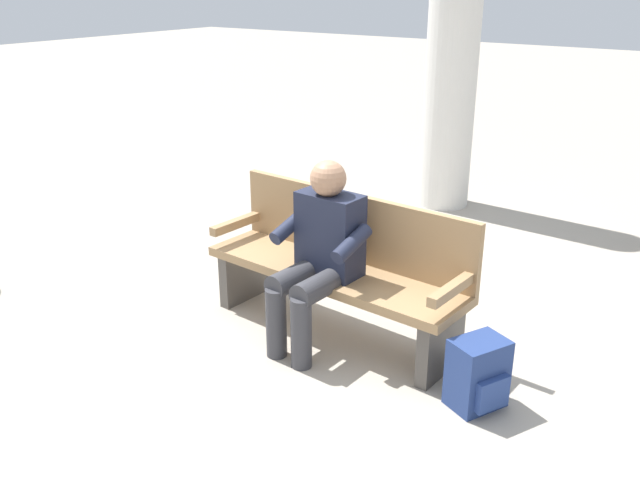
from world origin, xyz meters
TOP-DOWN VIEW (x-y plane):
  - ground_plane at (0.00, 0.00)m, footprint 40.00×40.00m
  - bench_near at (-0.00, -0.07)m, footprint 1.83×0.60m
  - person_seated at (-0.00, 0.16)m, footprint 0.59×0.59m
  - backpack at (-1.10, 0.23)m, footprint 0.34×0.36m
  - support_pillar at (0.57, -2.88)m, footprint 0.50×0.50m

SIDE VIEW (x-z plane):
  - ground_plane at x=0.00m, z-range 0.00..0.00m
  - backpack at x=-1.10m, z-range 0.00..0.39m
  - bench_near at x=0.00m, z-range 0.01..0.91m
  - person_seated at x=0.00m, z-range 0.04..1.22m
  - support_pillar at x=0.57m, z-range 0.00..3.06m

